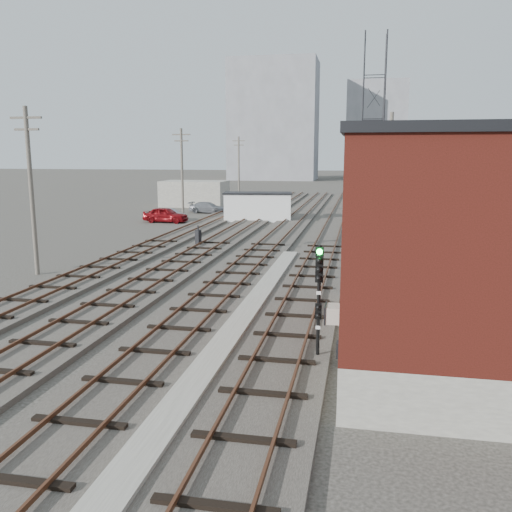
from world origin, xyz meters
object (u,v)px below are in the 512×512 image
(signal_mast, at_px, (319,295))
(car_red, at_px, (166,215))
(car_grey, at_px, (208,208))
(site_trailer, at_px, (258,207))
(switch_stand, at_px, (198,238))
(car_silver, at_px, (169,215))

(signal_mast, xyz_separation_m, car_red, (-17.42, 33.14, -1.42))
(car_grey, bearing_deg, site_trailer, -127.30)
(site_trailer, relative_size, car_red, 1.62)
(signal_mast, bearing_deg, car_grey, 110.52)
(signal_mast, height_order, switch_stand, signal_mast)
(site_trailer, bearing_deg, signal_mast, -84.18)
(site_trailer, bearing_deg, car_silver, -174.92)
(signal_mast, relative_size, car_red, 0.86)
(car_grey, bearing_deg, car_silver, 172.50)
(car_silver, height_order, car_grey, car_silver)
(car_red, height_order, car_silver, car_red)
(signal_mast, distance_m, car_grey, 45.09)
(signal_mast, relative_size, car_grey, 0.88)
(signal_mast, bearing_deg, car_red, 117.73)
(car_silver, bearing_deg, car_red, -155.99)
(car_silver, relative_size, car_grey, 0.89)
(car_red, bearing_deg, car_grey, -7.30)
(site_trailer, bearing_deg, car_red, -168.83)
(signal_mast, bearing_deg, car_silver, 117.09)
(car_red, bearing_deg, site_trailer, -67.93)
(switch_stand, distance_m, car_grey, 22.84)
(signal_mast, xyz_separation_m, switch_stand, (-10.13, 20.08, -1.48))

